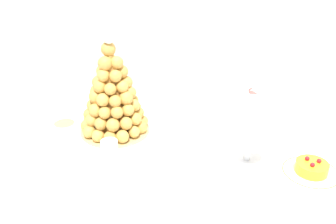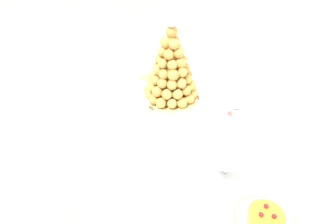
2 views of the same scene
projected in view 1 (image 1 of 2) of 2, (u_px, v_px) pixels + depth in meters
name	position (u px, v px, depth m)	size (l,w,h in m)	color
buffet_table	(136.00, 170.00, 1.28)	(1.53, 0.89, 0.77)	brown
serving_tray	(103.00, 141.00, 1.28)	(0.55, 0.37, 0.02)	white
croquembouche	(113.00, 95.00, 1.27)	(0.25, 0.25, 0.36)	tan
dessert_cup_left	(33.00, 140.00, 1.22)	(0.05, 0.05, 0.06)	silver
dessert_cup_mid_left	(69.00, 146.00, 1.20)	(0.05, 0.05, 0.05)	silver
dessert_cup_centre	(110.00, 150.00, 1.17)	(0.05, 0.05, 0.06)	silver
dessert_cup_mid_right	(153.00, 157.00, 1.13)	(0.05, 0.05, 0.06)	silver
creme_brulee_ramekin	(65.00, 126.00, 1.34)	(0.08, 0.08, 0.02)	white
macaron_goblet	(251.00, 119.00, 1.11)	(0.12, 0.12, 0.25)	white
fruit_tart_plate	(311.00, 170.00, 1.11)	(0.17, 0.17, 0.05)	white
wine_glass	(111.00, 90.00, 1.37)	(0.07, 0.07, 0.17)	silver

